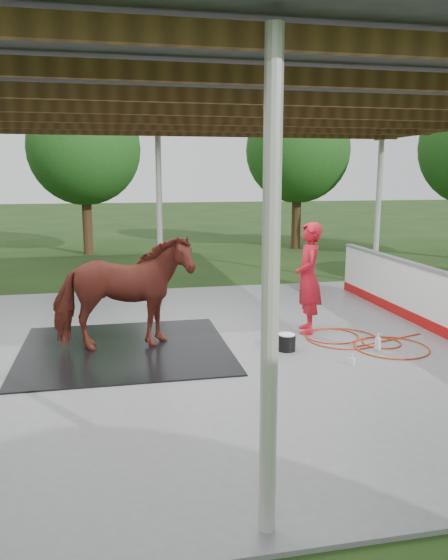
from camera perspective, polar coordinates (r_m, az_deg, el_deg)
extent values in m
plane|color=#1E3814|center=(9.07, -3.86, -7.61)|extent=(100.00, 100.00, 0.00)
cube|color=slate|center=(9.06, -3.86, -7.46)|extent=(12.00, 10.00, 0.05)
cylinder|color=beige|center=(4.09, 4.86, -1.89)|extent=(0.14, 0.14, 3.85)
cylinder|color=beige|center=(13.30, -6.76, 6.96)|extent=(0.14, 0.14, 3.85)
cylinder|color=beige|center=(14.91, 15.79, 7.05)|extent=(0.14, 0.14, 3.85)
cube|color=brown|center=(4.29, 4.47, 23.98)|extent=(12.00, 0.10, 0.18)
cube|color=brown|center=(5.72, 0.02, 20.70)|extent=(12.00, 0.10, 0.18)
cube|color=brown|center=(7.18, -2.54, 18.69)|extent=(12.00, 0.10, 0.18)
cube|color=brown|center=(8.65, -4.20, 17.34)|extent=(12.00, 0.10, 0.18)
cube|color=brown|center=(10.13, -5.36, 16.38)|extent=(12.00, 0.10, 0.18)
cube|color=brown|center=(11.62, -6.21, 15.66)|extent=(12.00, 0.10, 0.18)
cube|color=brown|center=(13.11, -6.87, 15.10)|extent=(12.00, 0.10, 0.18)
cube|color=#38383A|center=(8.68, -4.22, 18.66)|extent=(12.60, 10.60, 0.10)
cube|color=#A70E0D|center=(10.63, 21.58, -4.74)|extent=(0.14, 8.00, 0.20)
cube|color=white|center=(10.51, 21.79, -2.11)|extent=(0.12, 8.00, 1.00)
cube|color=slate|center=(10.42, 22.00, 0.68)|extent=(0.16, 8.00, 0.06)
cylinder|color=#382314|center=(20.62, -14.07, 5.65)|extent=(0.36, 0.36, 2.20)
sphere|color=#194714|center=(20.56, -14.43, 13.16)|extent=(4.00, 4.00, 4.00)
cylinder|color=#382314|center=(21.80, 7.55, 6.15)|extent=(0.36, 0.36, 2.20)
sphere|color=#194714|center=(21.75, 7.73, 13.26)|extent=(4.00, 4.00, 4.00)
cube|color=black|center=(9.18, -10.28, -7.12)|extent=(3.36, 3.15, 0.03)
imported|color=maroon|center=(8.94, -10.49, -1.36)|extent=(2.27, 1.17, 1.86)
imported|color=red|center=(9.94, 8.81, 0.22)|extent=(0.62, 0.82, 2.01)
cylinder|color=black|center=(9.03, 6.55, -6.52)|extent=(0.30, 0.30, 0.26)
cylinder|color=white|center=(8.99, 6.57, -5.72)|extent=(0.27, 0.27, 0.03)
imported|color=silver|center=(9.33, 15.78, -6.21)|extent=(0.16, 0.16, 0.29)
imported|color=#338CD8|center=(8.53, 13.22, -8.13)|extent=(0.11, 0.11, 0.17)
torus|color=#A82D0C|center=(9.84, 12.23, -5.96)|extent=(1.27, 1.27, 0.02)
torus|color=#A82D0C|center=(9.94, 11.18, -5.74)|extent=(0.96, 0.96, 0.02)
torus|color=#A82D0C|center=(9.75, 16.13, -6.31)|extent=(0.66, 0.66, 0.02)
torus|color=#A82D0C|center=(9.54, 17.07, -6.74)|extent=(1.23, 1.23, 0.02)
cylinder|color=#A82D0C|center=(9.95, 16.92, -6.01)|extent=(1.45, 0.49, 0.02)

